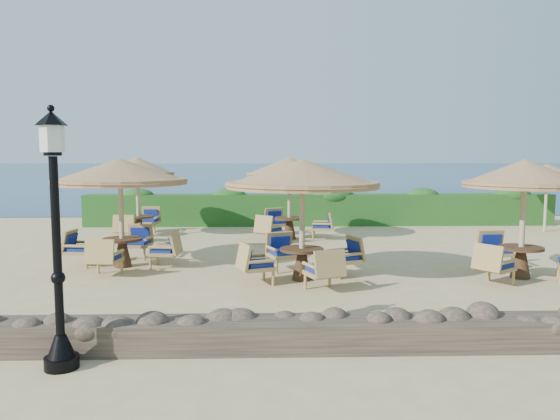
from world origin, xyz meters
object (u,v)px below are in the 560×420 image
object	(u,v)px
lamp_post	(57,251)
cafe_set_1	(302,192)
cafe_set_4	(289,180)
cafe_set_3	(137,179)
cafe_set_0	(121,188)
extra_parasol	(547,171)
cafe_set_2	(524,194)

from	to	relation	value
lamp_post	cafe_set_1	xyz separation A→B (m)	(3.46, 4.87, 0.40)
cafe_set_4	cafe_set_1	bearing A→B (deg)	-89.87
lamp_post	cafe_set_3	distance (m)	11.27
cafe_set_0	cafe_set_3	xyz separation A→B (m)	(-0.69, 4.78, 0.00)
extra_parasol	cafe_set_2	distance (m)	8.26
cafe_set_0	cafe_set_3	world-z (taller)	same
extra_parasol	cafe_set_0	bearing A→B (deg)	-157.34
lamp_post	extra_parasol	size ratio (longest dim) A/B	1.38
extra_parasol	cafe_set_2	size ratio (longest dim) A/B	0.87
cafe_set_1	cafe_set_4	size ratio (longest dim) A/B	1.20
cafe_set_2	cafe_set_4	distance (m)	7.52
cafe_set_0	cafe_set_1	xyz separation A→B (m)	(4.31, -1.52, 0.02)
cafe_set_3	cafe_set_4	xyz separation A→B (m)	(4.99, -0.55, -0.03)
cafe_set_2	cafe_set_4	size ratio (longest dim) A/B	0.98
lamp_post	cafe_set_4	distance (m)	11.16
cafe_set_3	cafe_set_4	bearing A→B (deg)	-6.32
cafe_set_3	cafe_set_4	size ratio (longest dim) A/B	1.01
cafe_set_2	cafe_set_0	bearing A→B (deg)	170.93
cafe_set_3	cafe_set_4	distance (m)	5.02
cafe_set_0	cafe_set_4	bearing A→B (deg)	44.48
lamp_post	extra_parasol	xyz separation A→B (m)	(12.60, 12.00, 0.62)
cafe_set_0	cafe_set_2	size ratio (longest dim) A/B	1.18
extra_parasol	cafe_set_0	world-z (taller)	cafe_set_0
extra_parasol	cafe_set_0	size ratio (longest dim) A/B	0.73
extra_parasol	cafe_set_3	size ratio (longest dim) A/B	0.84
cafe_set_1	cafe_set_2	world-z (taller)	same
cafe_set_3	cafe_set_1	bearing A→B (deg)	-51.52
cafe_set_1	cafe_set_2	xyz separation A→B (m)	(4.90, 0.05, -0.07)
cafe_set_0	cafe_set_4	distance (m)	6.03
lamp_post	cafe_set_1	distance (m)	5.99
extra_parasol	cafe_set_0	xyz separation A→B (m)	(-13.45, -5.61, -0.24)
cafe_set_2	cafe_set_4	bearing A→B (deg)	130.82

